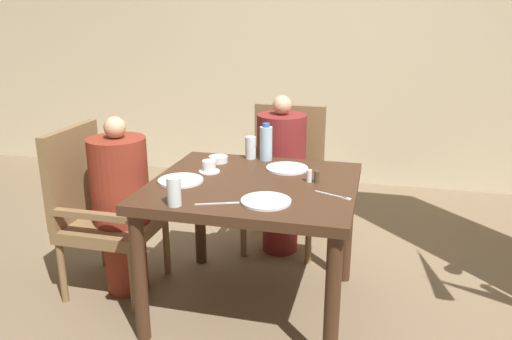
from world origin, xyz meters
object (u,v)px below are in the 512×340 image
at_px(diner_in_left_chair, 122,205).
at_px(glass_tall_near, 251,148).
at_px(plate_main_left, 181,180).
at_px(glass_tall_mid, 174,192).
at_px(plate_main_right, 287,168).
at_px(diner_in_far_chair, 281,174).
at_px(teacup_with_saucer, 209,167).
at_px(chair_left_side, 99,207).
at_px(chair_far_side, 285,174).
at_px(water_bottle, 266,143).
at_px(plate_dessert_center, 266,201).
at_px(bowl_small, 218,159).

bearing_deg(diner_in_left_chair, glass_tall_near, 33.06).
relative_size(plate_main_left, glass_tall_mid, 1.76).
height_order(plate_main_right, glass_tall_near, glass_tall_near).
relative_size(diner_in_far_chair, teacup_with_saucer, 9.21).
height_order(chair_left_side, chair_far_side, same).
bearing_deg(diner_in_far_chair, plate_main_right, -74.88).
xyz_separation_m(diner_in_left_chair, water_bottle, (0.74, 0.41, 0.30)).
height_order(plate_main_right, glass_tall_mid, glass_tall_mid).
bearing_deg(plate_main_left, diner_in_left_chair, 167.96).
bearing_deg(diner_in_left_chair, plate_dessert_center, -16.59).
relative_size(water_bottle, glass_tall_mid, 1.67).
relative_size(diner_in_left_chair, plate_dessert_center, 4.43).
bearing_deg(glass_tall_near, water_bottle, -3.69).
relative_size(teacup_with_saucer, bowl_small, 1.06).
bearing_deg(glass_tall_near, diner_in_far_chair, 67.36).
distance_m(water_bottle, glass_tall_near, 0.10).
distance_m(diner_in_far_chair, glass_tall_mid, 1.19).
bearing_deg(plate_main_right, chair_left_side, -166.17).
relative_size(diner_in_left_chair, glass_tall_near, 7.80).
relative_size(plate_dessert_center, water_bottle, 1.06).
distance_m(chair_left_side, teacup_with_saucer, 0.70).
height_order(teacup_with_saucer, glass_tall_near, glass_tall_near).
bearing_deg(plate_main_left, bowl_small, 78.47).
relative_size(plate_main_left, teacup_with_saucer, 2.02).
bearing_deg(water_bottle, plate_main_right, -44.69).
xyz_separation_m(diner_in_far_chair, teacup_with_saucer, (-0.28, -0.62, 0.21)).
bearing_deg(plate_main_left, water_bottle, 55.99).
relative_size(diner_in_far_chair, bowl_small, 9.72).
height_order(plate_dessert_center, teacup_with_saucer, teacup_with_saucer).
height_order(diner_in_left_chair, diner_in_far_chair, diner_in_far_chair).
relative_size(teacup_with_saucer, water_bottle, 0.52).
bearing_deg(plate_main_right, glass_tall_mid, -120.48).
height_order(diner_in_far_chair, plate_dessert_center, diner_in_far_chair).
relative_size(bowl_small, glass_tall_mid, 0.83).
height_order(diner_in_left_chair, bowl_small, diner_in_left_chair).
bearing_deg(plate_dessert_center, diner_in_far_chair, 97.29).
height_order(chair_left_side, glass_tall_mid, chair_left_side).
distance_m(chair_left_side, bowl_small, 0.74).
height_order(plate_main_left, glass_tall_mid, glass_tall_mid).
bearing_deg(chair_far_side, plate_main_left, -111.03).
bearing_deg(water_bottle, chair_far_side, 86.08).
bearing_deg(glass_tall_mid, glass_tall_near, 80.54).
bearing_deg(glass_tall_near, diner_in_left_chair, -146.94).
relative_size(plate_dessert_center, glass_tall_mid, 1.76).
xyz_separation_m(chair_left_side, diner_in_left_chair, (0.15, 0.00, 0.03)).
distance_m(chair_far_side, water_bottle, 0.57).
bearing_deg(chair_far_side, water_bottle, -93.92).
relative_size(plate_main_left, plate_dessert_center, 1.00).
xyz_separation_m(chair_far_side, teacup_with_saucer, (-0.28, -0.77, 0.26)).
height_order(diner_in_left_chair, plate_main_right, diner_in_left_chair).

